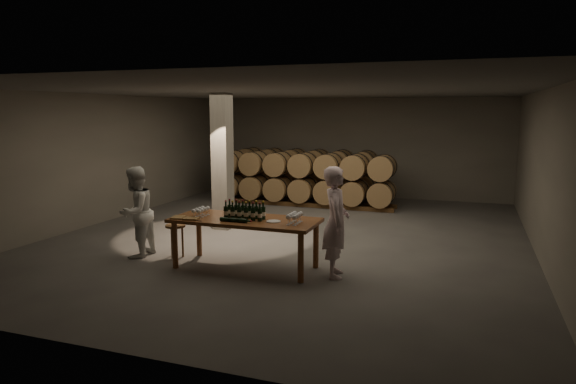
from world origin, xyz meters
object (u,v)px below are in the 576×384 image
(tasting_table, at_px, (245,224))
(stool, at_px, (175,231))
(plate, at_px, (274,221))
(person_woman, at_px, (136,212))
(bottle_cluster, at_px, (244,212))
(person_man, at_px, (336,222))
(notebook_near, at_px, (191,219))

(tasting_table, distance_m, stool, 1.59)
(plate, xyz_separation_m, person_woman, (-2.85, 0.05, -0.04))
(bottle_cluster, distance_m, person_man, 1.63)
(person_man, relative_size, person_woman, 1.08)
(bottle_cluster, xyz_separation_m, notebook_near, (-0.86, -0.36, -0.10))
(tasting_table, height_order, person_man, person_man)
(plate, distance_m, notebook_near, 1.46)
(person_man, height_order, person_woman, person_man)
(notebook_near, xyz_separation_m, person_man, (2.49, 0.48, 0.02))
(person_woman, bearing_deg, tasting_table, 89.09)
(plate, bearing_deg, bottle_cluster, 175.19)
(notebook_near, bearing_deg, person_woman, 156.26)
(tasting_table, height_order, bottle_cluster, bottle_cluster)
(bottle_cluster, xyz_separation_m, person_woman, (-2.28, 0.01, -0.15))
(notebook_near, xyz_separation_m, stool, (-0.69, 0.58, -0.40))
(person_woman, bearing_deg, notebook_near, 74.15)
(plate, xyz_separation_m, person_man, (1.06, 0.17, 0.03))
(bottle_cluster, bearing_deg, stool, 171.92)
(bottle_cluster, distance_m, notebook_near, 0.94)
(bottle_cluster, relative_size, notebook_near, 2.83)
(stool, relative_size, person_man, 0.34)
(person_man, bearing_deg, plate, 84.24)
(stool, bearing_deg, plate, -7.22)
(tasting_table, height_order, notebook_near, notebook_near)
(tasting_table, relative_size, plate, 10.49)
(person_woman, bearing_deg, plate, 87.34)
(notebook_near, bearing_deg, stool, 130.69)
(tasting_table, relative_size, person_woman, 1.49)
(stool, xyz_separation_m, person_woman, (-0.73, -0.22, 0.35))
(tasting_table, distance_m, plate, 0.59)
(tasting_table, bearing_deg, person_man, 3.24)
(tasting_table, bearing_deg, bottle_cluster, -81.98)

